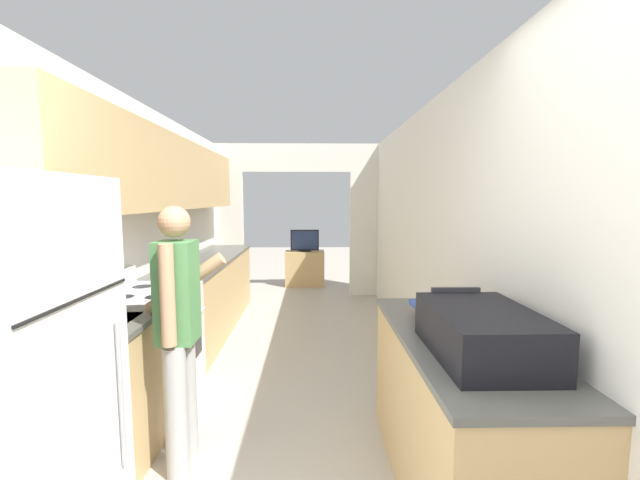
% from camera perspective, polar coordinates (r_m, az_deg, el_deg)
% --- Properties ---
extents(wall_left, '(0.38, 7.85, 2.50)m').
position_cam_1_polar(wall_left, '(3.81, -24.82, 4.07)').
color(wall_left, silver).
rests_on(wall_left, ground_plane).
extents(wall_right, '(0.06, 7.85, 2.50)m').
position_cam_1_polar(wall_right, '(3.30, 18.39, -0.66)').
color(wall_right, silver).
rests_on(wall_right, ground_plane).
extents(wall_far_with_doorway, '(3.06, 0.06, 2.50)m').
position_cam_1_polar(wall_far_with_doorway, '(6.45, -3.40, 4.55)').
color(wall_far_with_doorway, silver).
rests_on(wall_far_with_doorway, ground_plane).
extents(counter_left, '(0.62, 4.21, 0.90)m').
position_cam_1_polar(counter_left, '(4.55, -17.70, -9.12)').
color(counter_left, tan).
rests_on(counter_left, ground_plane).
extents(counter_right, '(0.62, 1.55, 0.90)m').
position_cam_1_polar(counter_right, '(2.43, 19.19, -23.04)').
color(counter_right, tan).
rests_on(counter_right, ground_plane).
extents(refrigerator, '(0.71, 0.73, 1.71)m').
position_cam_1_polar(refrigerator, '(2.09, -39.31, -16.70)').
color(refrigerator, white).
rests_on(refrigerator, ground_plane).
extents(range_oven, '(0.66, 0.78, 1.04)m').
position_cam_1_polar(range_oven, '(3.47, -23.31, -14.03)').
color(range_oven, white).
rests_on(range_oven, ground_plane).
extents(person, '(0.51, 0.37, 1.58)m').
position_cam_1_polar(person, '(2.49, -19.89, -12.49)').
color(person, '#9E9E9E').
rests_on(person, ground_plane).
extents(suitcase, '(0.44, 0.69, 0.24)m').
position_cam_1_polar(suitcase, '(1.98, 22.48, -12.31)').
color(suitcase, black).
rests_on(suitcase, counter_right).
extents(book_stack, '(0.27, 0.32, 0.10)m').
position_cam_1_polar(book_stack, '(2.43, 16.65, -10.09)').
color(book_stack, red).
rests_on(book_stack, counter_right).
extents(tv_cabinet, '(0.72, 0.42, 0.64)m').
position_cam_1_polar(tv_cabinet, '(7.35, -2.21, -4.11)').
color(tv_cabinet, tan).
rests_on(tv_cabinet, ground_plane).
extents(television, '(0.52, 0.16, 0.40)m').
position_cam_1_polar(television, '(7.23, -2.24, -0.12)').
color(television, black).
rests_on(television, tv_cabinet).
extents(knife, '(0.13, 0.30, 0.02)m').
position_cam_1_polar(knife, '(3.88, -21.70, -4.95)').
color(knife, '#B7B7BC').
rests_on(knife, counter_left).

